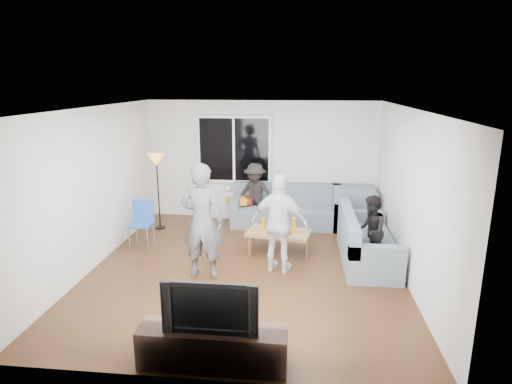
# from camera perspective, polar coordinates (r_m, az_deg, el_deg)

# --- Properties ---
(floor) EXTENTS (5.00, 5.50, 0.04)m
(floor) POSITION_cam_1_polar(r_m,az_deg,el_deg) (7.19, -1.32, -10.25)
(floor) COLOR #56351C
(floor) RESTS_ON ground
(ceiling) EXTENTS (5.00, 5.50, 0.04)m
(ceiling) POSITION_cam_1_polar(r_m,az_deg,el_deg) (6.54, -1.45, 11.25)
(ceiling) COLOR white
(ceiling) RESTS_ON ground
(wall_back) EXTENTS (5.00, 0.04, 2.60)m
(wall_back) POSITION_cam_1_polar(r_m,az_deg,el_deg) (9.43, 0.79, 4.19)
(wall_back) COLOR silver
(wall_back) RESTS_ON ground
(wall_front) EXTENTS (5.00, 0.04, 2.60)m
(wall_front) POSITION_cam_1_polar(r_m,az_deg,el_deg) (4.16, -6.37, -9.58)
(wall_front) COLOR silver
(wall_front) RESTS_ON ground
(wall_left) EXTENTS (0.04, 5.50, 2.60)m
(wall_left) POSITION_cam_1_polar(r_m,az_deg,el_deg) (7.49, -20.87, 0.50)
(wall_left) COLOR silver
(wall_left) RESTS_ON ground
(wall_right) EXTENTS (0.04, 5.50, 2.60)m
(wall_right) POSITION_cam_1_polar(r_m,az_deg,el_deg) (6.90, 19.87, -0.57)
(wall_right) COLOR silver
(wall_right) RESTS_ON ground
(window_frame) EXTENTS (1.62, 0.06, 1.47)m
(window_frame) POSITION_cam_1_polar(r_m,az_deg,el_deg) (9.39, -2.92, 5.67)
(window_frame) COLOR white
(window_frame) RESTS_ON wall_back
(window_glass) EXTENTS (1.50, 0.02, 1.35)m
(window_glass) POSITION_cam_1_polar(r_m,az_deg,el_deg) (9.35, -2.96, 5.63)
(window_glass) COLOR black
(window_glass) RESTS_ON window_frame
(window_mullion) EXTENTS (0.05, 0.03, 1.35)m
(window_mullion) POSITION_cam_1_polar(r_m,az_deg,el_deg) (9.34, -2.97, 5.62)
(window_mullion) COLOR white
(window_mullion) RESTS_ON window_frame
(radiator) EXTENTS (1.30, 0.12, 0.62)m
(radiator) POSITION_cam_1_polar(r_m,az_deg,el_deg) (9.62, -2.86, -1.69)
(radiator) COLOR silver
(radiator) RESTS_ON floor
(potted_plant) EXTENTS (0.22, 0.19, 0.35)m
(potted_plant) POSITION_cam_1_polar(r_m,az_deg,el_deg) (9.41, -0.39, 1.02)
(potted_plant) COLOR #376829
(potted_plant) RESTS_ON radiator
(vase) EXTENTS (0.18, 0.18, 0.16)m
(vase) POSITION_cam_1_polar(r_m,az_deg,el_deg) (9.51, -3.77, 0.55)
(vase) COLOR silver
(vase) RESTS_ON radiator
(sofa_back_section) EXTENTS (2.30, 0.85, 0.85)m
(sofa_back_section) POSITION_cam_1_polar(r_m,az_deg,el_deg) (9.12, 4.03, -1.87)
(sofa_back_section) COLOR slate
(sofa_back_section) RESTS_ON floor
(sofa_right_section) EXTENTS (2.00, 0.85, 0.85)m
(sofa_right_section) POSITION_cam_1_polar(r_m,az_deg,el_deg) (7.57, 14.65, -5.80)
(sofa_right_section) COLOR slate
(sofa_right_section) RESTS_ON floor
(sofa_corner) EXTENTS (0.85, 0.85, 0.85)m
(sofa_corner) POSITION_cam_1_polar(r_m,az_deg,el_deg) (9.18, 12.78, -2.09)
(sofa_corner) COLOR slate
(sofa_corner) RESTS_ON floor
(cushion_yellow) EXTENTS (0.48, 0.44, 0.14)m
(cushion_yellow) POSITION_cam_1_polar(r_m,az_deg,el_deg) (9.17, -2.62, -1.20)
(cushion_yellow) COLOR orange
(cushion_yellow) RESTS_ON sofa_back_section
(cushion_red) EXTENTS (0.36, 0.30, 0.13)m
(cushion_red) POSITION_cam_1_polar(r_m,az_deg,el_deg) (9.22, -1.61, -1.10)
(cushion_red) COLOR maroon
(cushion_red) RESTS_ON sofa_back_section
(coffee_table) EXTENTS (1.19, 0.79, 0.40)m
(coffee_table) POSITION_cam_1_polar(r_m,az_deg,el_deg) (7.75, 3.06, -6.62)
(coffee_table) COLOR #A58050
(coffee_table) RESTS_ON floor
(pitcher) EXTENTS (0.17, 0.17, 0.17)m
(pitcher) POSITION_cam_1_polar(r_m,az_deg,el_deg) (7.63, 2.31, -4.67)
(pitcher) COLOR maroon
(pitcher) RESTS_ON coffee_table
(side_chair) EXTENTS (0.42, 0.42, 0.86)m
(side_chair) POSITION_cam_1_polar(r_m,az_deg,el_deg) (8.20, -15.04, -4.20)
(side_chair) COLOR #2A55B6
(side_chair) RESTS_ON floor
(floor_lamp) EXTENTS (0.32, 0.32, 1.56)m
(floor_lamp) POSITION_cam_1_polar(r_m,az_deg,el_deg) (9.04, -12.87, -0.02)
(floor_lamp) COLOR orange
(floor_lamp) RESTS_ON floor
(player_left) EXTENTS (0.70, 0.49, 1.82)m
(player_left) POSITION_cam_1_polar(r_m,az_deg,el_deg) (6.64, -7.17, -3.87)
(player_left) COLOR #4D4D52
(player_left) RESTS_ON floor
(player_right) EXTENTS (1.02, 0.64, 1.61)m
(player_right) POSITION_cam_1_polar(r_m,az_deg,el_deg) (6.80, 3.19, -4.26)
(player_right) COLOR silver
(player_right) RESTS_ON floor
(spectator_right) EXTENTS (0.51, 0.63, 1.20)m
(spectator_right) POSITION_cam_1_polar(r_m,az_deg,el_deg) (7.31, 14.97, -5.08)
(spectator_right) COLOR black
(spectator_right) RESTS_ON floor
(spectator_back) EXTENTS (0.96, 0.70, 1.33)m
(spectator_back) POSITION_cam_1_polar(r_m,az_deg,el_deg) (9.13, -0.14, -0.26)
(spectator_back) COLOR black
(spectator_back) RESTS_ON floor
(tv_console) EXTENTS (1.60, 0.40, 0.44)m
(tv_console) POSITION_cam_1_polar(r_m,az_deg,el_deg) (4.92, -5.75, -19.82)
(tv_console) COLOR #312018
(tv_console) RESTS_ON floor
(television) EXTENTS (1.01, 0.13, 0.58)m
(television) POSITION_cam_1_polar(r_m,az_deg,el_deg) (4.66, -5.92, -14.61)
(television) COLOR black
(television) RESTS_ON tv_console
(bottle_b) EXTENTS (0.08, 0.08, 0.27)m
(bottle_b) POSITION_cam_1_polar(r_m,az_deg,el_deg) (7.55, 2.42, -4.50)
(bottle_b) COLOR #3E901A
(bottle_b) RESTS_ON coffee_table
(bottle_a) EXTENTS (0.07, 0.07, 0.21)m
(bottle_a) POSITION_cam_1_polar(r_m,az_deg,el_deg) (7.74, 1.02, -4.22)
(bottle_a) COLOR orange
(bottle_a) RESTS_ON coffee_table
(bottle_d) EXTENTS (0.07, 0.07, 0.27)m
(bottle_d) POSITION_cam_1_polar(r_m,az_deg,el_deg) (7.60, 5.09, -4.41)
(bottle_d) COLOR #F8A516
(bottle_d) RESTS_ON coffee_table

